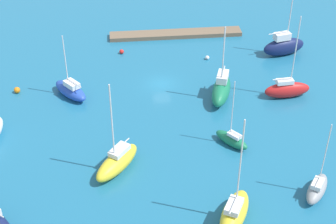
# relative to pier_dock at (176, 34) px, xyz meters

# --- Properties ---
(water) EXTENTS (160.00, 160.00, 0.00)m
(water) POSITION_rel_pier_dock_xyz_m (3.82, 15.09, -0.34)
(water) COLOR #1E668C
(water) RESTS_ON ground
(pier_dock) EXTENTS (22.27, 2.70, 0.69)m
(pier_dock) POSITION_rel_pier_dock_xyz_m (0.00, 0.00, 0.00)
(pier_dock) COLOR brown
(pier_dock) RESTS_ON ground
(sailboat_navy_west_end) EXTENTS (7.31, 3.81, 11.66)m
(sailboat_navy_west_end) POSITION_rel_pier_dock_xyz_m (-16.16, 8.29, 1.22)
(sailboat_navy_west_end) COLOR #141E4C
(sailboat_navy_west_end) RESTS_ON water
(sailboat_yellow_along_channel) EXTENTS (5.22, 6.96, 12.65)m
(sailboat_yellow_along_channel) POSITION_rel_pier_dock_xyz_m (-1.07, 42.51, 0.98)
(sailboat_yellow_along_channel) COLOR yellow
(sailboat_yellow_along_channel) RESTS_ON water
(sailboat_green_center_basin) EXTENTS (4.65, 7.85, 11.04)m
(sailboat_green_center_basin) POSITION_rel_pier_dock_xyz_m (-4.04, 19.73, 1.14)
(sailboat_green_center_basin) COLOR #19724C
(sailboat_green_center_basin) RESTS_ON water
(sailboat_blue_outer_mooring) EXTENTS (5.71, 6.37, 9.22)m
(sailboat_blue_outer_mooring) POSITION_rel_pier_dock_xyz_m (16.66, 17.11, 0.69)
(sailboat_blue_outer_mooring) COLOR #2347B2
(sailboat_blue_outer_mooring) RESTS_ON water
(sailboat_gray_near_pier) EXTENTS (4.37, 5.17, 9.29)m
(sailboat_gray_near_pier) POSITION_rel_pier_dock_xyz_m (-10.77, 39.58, 0.60)
(sailboat_gray_near_pier) COLOR gray
(sailboat_gray_near_pier) RESTS_ON water
(sailboat_red_far_south) EXTENTS (6.56, 2.25, 12.12)m
(sailboat_red_far_south) POSITION_rel_pier_dock_xyz_m (-13.16, 20.31, 0.91)
(sailboat_red_far_south) COLOR red
(sailboat_red_far_south) RESTS_ON water
(sailboat_yellow_mid_basin) EXTENTS (6.20, 7.12, 11.75)m
(sailboat_yellow_mid_basin) POSITION_rel_pier_dock_xyz_m (10.55, 33.26, 0.87)
(sailboat_yellow_mid_basin) COLOR yellow
(sailboat_yellow_mid_basin) RESTS_ON water
(sailboat_green_far_north) EXTENTS (4.15, 4.60, 8.95)m
(sailboat_green_far_north) POSITION_rel_pier_dock_xyz_m (-3.41, 30.04, 0.46)
(sailboat_green_far_north) COLOR #19724C
(sailboat_green_far_north) RESTS_ON water
(mooring_buoy_white) EXTENTS (0.64, 0.64, 0.64)m
(mooring_buoy_white) POSITION_rel_pier_dock_xyz_m (-3.97, 8.63, -0.02)
(mooring_buoy_white) COLOR white
(mooring_buoy_white) RESTS_ON water
(mooring_buoy_orange) EXTENTS (0.87, 0.87, 0.87)m
(mooring_buoy_orange) POSITION_rel_pier_dock_xyz_m (24.29, 15.41, 0.09)
(mooring_buoy_orange) COLOR orange
(mooring_buoy_orange) RESTS_ON water
(mooring_buoy_red) EXTENTS (0.72, 0.72, 0.72)m
(mooring_buoy_red) POSITION_rel_pier_dock_xyz_m (9.30, 5.37, 0.02)
(mooring_buoy_red) COLOR red
(mooring_buoy_red) RESTS_ON water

